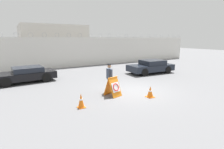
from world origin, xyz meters
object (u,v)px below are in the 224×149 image
object	(u,v)px
traffic_cone_near	(81,101)
traffic_cone_mid	(150,92)
barricade_sign	(113,87)
security_guard	(109,77)
parked_car_far_side	(151,66)
parked_car_front_coupe	(26,74)

from	to	relation	value
traffic_cone_near	traffic_cone_mid	bearing A→B (deg)	-7.55
barricade_sign	traffic_cone_near	world-z (taller)	barricade_sign
security_guard	parked_car_far_side	distance (m)	7.24
parked_car_far_side	traffic_cone_mid	bearing A→B (deg)	51.11
traffic_cone_near	parked_car_front_coupe	xyz separation A→B (m)	(-1.83, 6.91, 0.24)
barricade_sign	traffic_cone_mid	distance (m)	2.11
barricade_sign	parked_car_front_coupe	bearing A→B (deg)	108.39
barricade_sign	parked_car_far_side	world-z (taller)	parked_car_far_side
barricade_sign	traffic_cone_near	xyz separation A→B (m)	(-2.25, -0.75, -0.19)
security_guard	parked_car_far_side	xyz separation A→B (m)	(6.43, 3.31, -0.35)
parked_car_far_side	barricade_sign	bearing A→B (deg)	35.38
security_guard	parked_car_front_coupe	size ratio (longest dim) A/B	0.40
traffic_cone_near	security_guard	bearing A→B (deg)	31.34
barricade_sign	parked_car_far_side	xyz separation A→B (m)	(6.57, 4.01, 0.08)
traffic_cone_near	parked_car_front_coupe	bearing A→B (deg)	104.85
traffic_cone_mid	traffic_cone_near	bearing A→B (deg)	172.45
security_guard	parked_car_far_side	world-z (taller)	security_guard
security_guard	traffic_cone_near	world-z (taller)	security_guard
traffic_cone_mid	parked_car_front_coupe	size ratio (longest dim) A/B	0.15
parked_car_far_side	traffic_cone_near	bearing A→B (deg)	32.34
security_guard	parked_car_front_coupe	xyz separation A→B (m)	(-4.21, 5.46, -0.39)
security_guard	parked_car_front_coupe	world-z (taller)	security_guard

